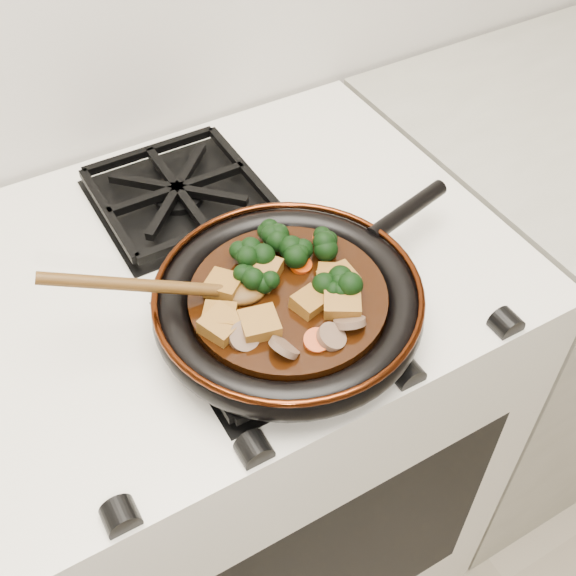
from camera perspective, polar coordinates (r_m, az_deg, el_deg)
stove at (r=1.33m, az=-3.92°, el=-11.64°), size 0.76×0.60×0.90m
burner_grate_front at (r=0.88m, az=-1.25°, el=-2.70°), size 0.23×0.23×0.03m
burner_grate_back at (r=1.06m, az=-8.67°, el=7.39°), size 0.23×0.23×0.03m
skillet at (r=0.86m, az=0.11°, el=-1.11°), size 0.44×0.32×0.05m
braising_sauce at (r=0.85m, az=-0.00°, el=-0.96°), size 0.24×0.24×0.02m
tofu_cube_0 at (r=0.85m, az=4.04°, el=0.56°), size 0.04×0.04×0.03m
tofu_cube_1 at (r=0.86m, az=3.49°, el=0.83°), size 0.05×0.05×0.02m
tofu_cube_2 at (r=0.82m, az=-5.45°, el=-2.36°), size 0.05×0.05×0.02m
tofu_cube_3 at (r=0.81m, az=-2.27°, el=-2.93°), size 0.05×0.05×0.02m
tofu_cube_4 at (r=0.81m, az=-5.27°, el=-2.97°), size 0.05×0.05×0.03m
tofu_cube_5 at (r=0.85m, az=-5.09°, el=0.11°), size 0.05×0.05×0.02m
tofu_cube_6 at (r=0.86m, az=-2.08°, el=1.18°), size 0.06×0.06×0.03m
tofu_cube_7 at (r=0.83m, az=1.66°, el=-1.19°), size 0.04×0.04×0.02m
tofu_cube_8 at (r=0.83m, az=4.30°, el=-1.14°), size 0.06×0.06×0.03m
broccoli_floret_0 at (r=0.89m, az=-1.50°, el=3.62°), size 0.09×0.08×0.06m
broccoli_floret_1 at (r=0.87m, az=-3.10°, el=2.28°), size 0.07×0.07×0.07m
broccoli_floret_2 at (r=0.84m, az=3.95°, el=-0.10°), size 0.08×0.09×0.06m
broccoli_floret_3 at (r=0.88m, az=0.66°, el=3.04°), size 0.07×0.07×0.06m
broccoli_floret_4 at (r=0.89m, az=3.11°, el=3.56°), size 0.09×0.08×0.07m
broccoli_floret_5 at (r=0.84m, az=-2.43°, el=0.42°), size 0.08×0.08×0.06m
carrot_coin_0 at (r=0.79m, az=2.29°, el=-4.19°), size 0.03×0.03×0.02m
carrot_coin_1 at (r=0.85m, az=-1.97°, el=0.45°), size 0.03×0.03×0.01m
carrot_coin_2 at (r=0.90m, az=2.91°, el=3.79°), size 0.03×0.03×0.02m
carrot_coin_3 at (r=0.85m, az=-4.82°, el=0.21°), size 0.03×0.03×0.02m
carrot_coin_4 at (r=0.87m, az=1.03°, el=1.84°), size 0.03×0.03×0.01m
mushroom_slice_0 at (r=0.80m, az=3.46°, el=-3.87°), size 0.05×0.05×0.02m
mushroom_slice_1 at (r=0.90m, az=-0.72°, el=3.74°), size 0.04×0.04×0.02m
mushroom_slice_2 at (r=0.80m, az=-3.50°, el=-3.85°), size 0.04×0.04×0.03m
mushroom_slice_3 at (r=0.79m, az=-0.31°, el=-4.72°), size 0.04×0.04×0.03m
mushroom_slice_4 at (r=0.81m, az=4.90°, el=-2.71°), size 0.05×0.04×0.03m
wooden_spoon at (r=0.83m, az=-7.91°, el=-0.04°), size 0.15×0.07×0.23m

